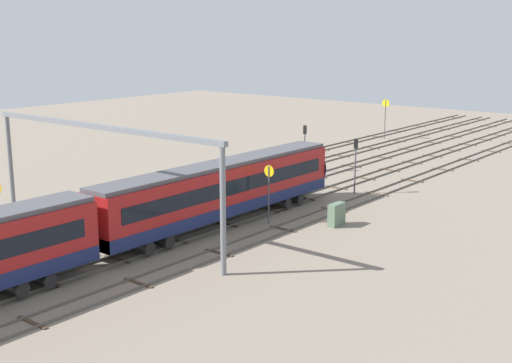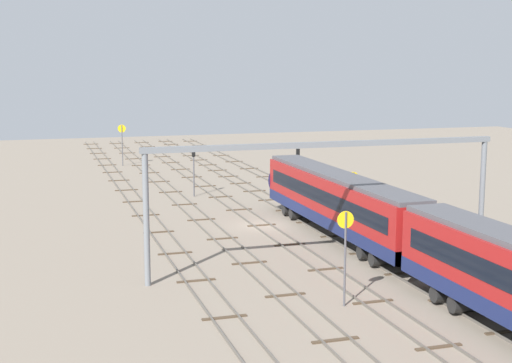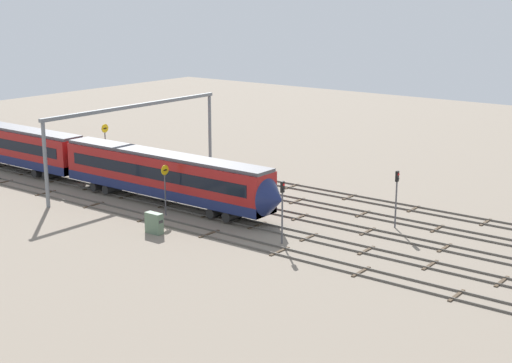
{
  "view_description": "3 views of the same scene",
  "coord_description": "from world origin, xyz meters",
  "px_view_note": "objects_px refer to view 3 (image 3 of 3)",
  "views": [
    {
      "loc": [
        -43.1,
        -37.82,
        14.7
      ],
      "look_at": [
        2.1,
        -1.36,
        1.71
      ],
      "focal_mm": 47.75,
      "sensor_mm": 36.0,
      "label": 1
    },
    {
      "loc": [
        -55.23,
        17.56,
        12.96
      ],
      "look_at": [
        3.75,
        -0.68,
        3.08
      ],
      "focal_mm": 50.48,
      "sensor_mm": 36.0,
      "label": 2
    },
    {
      "loc": [
        42.82,
        -53.21,
        19.33
      ],
      "look_at": [
        4.34,
        -3.16,
        3.54
      ],
      "focal_mm": 52.99,
      "sensor_mm": 36.0,
      "label": 3
    }
  ],
  "objects_px": {
    "overhead_gantry": "(136,121)",
    "relay_cabinet": "(154,223)",
    "train": "(9,146)",
    "signal_light_trackside_approach": "(282,204)",
    "speed_sign_far_trackside": "(105,140)",
    "signal_light_trackside_departure": "(397,191)",
    "speed_sign_near_foreground": "(165,183)"
  },
  "relations": [
    {
      "from": "train",
      "to": "signal_light_trackside_approach",
      "type": "height_order",
      "value": "signal_light_trackside_approach"
    },
    {
      "from": "train",
      "to": "signal_light_trackside_departure",
      "type": "height_order",
      "value": "train"
    },
    {
      "from": "train",
      "to": "signal_light_trackside_approach",
      "type": "bearing_deg",
      "value": -3.65
    },
    {
      "from": "overhead_gantry",
      "to": "relay_cabinet",
      "type": "xyz_separation_m",
      "value": [
        13.46,
        -11.1,
        -5.66
      ]
    },
    {
      "from": "signal_light_trackside_approach",
      "to": "train",
      "type": "bearing_deg",
      "value": 176.35
    },
    {
      "from": "speed_sign_near_foreground",
      "to": "signal_light_trackside_departure",
      "type": "height_order",
      "value": "signal_light_trackside_departure"
    },
    {
      "from": "train",
      "to": "relay_cabinet",
      "type": "distance_m",
      "value": 30.52
    },
    {
      "from": "speed_sign_near_foreground",
      "to": "signal_light_trackside_departure",
      "type": "xyz_separation_m",
      "value": [
        17.97,
        9.19,
        0.2
      ]
    },
    {
      "from": "train",
      "to": "signal_light_trackside_approach",
      "type": "xyz_separation_m",
      "value": [
        39.61,
        -2.52,
        0.64
      ]
    },
    {
      "from": "signal_light_trackside_approach",
      "to": "relay_cabinet",
      "type": "relative_size",
      "value": 2.9
    },
    {
      "from": "speed_sign_near_foreground",
      "to": "relay_cabinet",
      "type": "xyz_separation_m",
      "value": [
        2.88,
        -4.33,
        -2.13
      ]
    },
    {
      "from": "overhead_gantry",
      "to": "speed_sign_far_trackside",
      "type": "bearing_deg",
      "value": 165.56
    },
    {
      "from": "overhead_gantry",
      "to": "speed_sign_far_trackside",
      "type": "distance_m",
      "value": 7.77
    },
    {
      "from": "speed_sign_near_foreground",
      "to": "signal_light_trackside_approach",
      "type": "relative_size",
      "value": 0.91
    },
    {
      "from": "signal_light_trackside_departure",
      "to": "speed_sign_far_trackside",
      "type": "bearing_deg",
      "value": -178.96
    },
    {
      "from": "train",
      "to": "signal_light_trackside_departure",
      "type": "xyz_separation_m",
      "value": [
        44.78,
        6.69,
        0.55
      ]
    },
    {
      "from": "overhead_gantry",
      "to": "signal_light_trackside_departure",
      "type": "xyz_separation_m",
      "value": [
        28.54,
        2.42,
        -3.33
      ]
    },
    {
      "from": "speed_sign_near_foreground",
      "to": "relay_cabinet",
      "type": "relative_size",
      "value": 2.63
    },
    {
      "from": "speed_sign_near_foreground",
      "to": "signal_light_trackside_approach",
      "type": "distance_m",
      "value": 12.8
    },
    {
      "from": "signal_light_trackside_departure",
      "to": "relay_cabinet",
      "type": "xyz_separation_m",
      "value": [
        -15.09,
        -13.52,
        -2.33
      ]
    },
    {
      "from": "overhead_gantry",
      "to": "speed_sign_far_trackside",
      "type": "height_order",
      "value": "overhead_gantry"
    },
    {
      "from": "overhead_gantry",
      "to": "speed_sign_near_foreground",
      "type": "xyz_separation_m",
      "value": [
        10.57,
        -6.77,
        -3.53
      ]
    },
    {
      "from": "speed_sign_far_trackside",
      "to": "relay_cabinet",
      "type": "distance_m",
      "value": 24.24
    },
    {
      "from": "train",
      "to": "speed_sign_near_foreground",
      "type": "distance_m",
      "value": 26.93
    },
    {
      "from": "overhead_gantry",
      "to": "speed_sign_near_foreground",
      "type": "distance_m",
      "value": 13.04
    },
    {
      "from": "signal_light_trackside_approach",
      "to": "relay_cabinet",
      "type": "bearing_deg",
      "value": -156.49
    },
    {
      "from": "speed_sign_near_foreground",
      "to": "relay_cabinet",
      "type": "distance_m",
      "value": 5.62
    },
    {
      "from": "train",
      "to": "speed_sign_far_trackside",
      "type": "relative_size",
      "value": 14.19
    },
    {
      "from": "train",
      "to": "overhead_gantry",
      "type": "distance_m",
      "value": 17.23
    },
    {
      "from": "overhead_gantry",
      "to": "relay_cabinet",
      "type": "distance_m",
      "value": 18.34
    },
    {
      "from": "speed_sign_near_foreground",
      "to": "signal_light_trackside_departure",
      "type": "bearing_deg",
      "value": 27.08
    },
    {
      "from": "relay_cabinet",
      "to": "speed_sign_far_trackside",
      "type": "bearing_deg",
      "value": 147.69
    }
  ]
}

